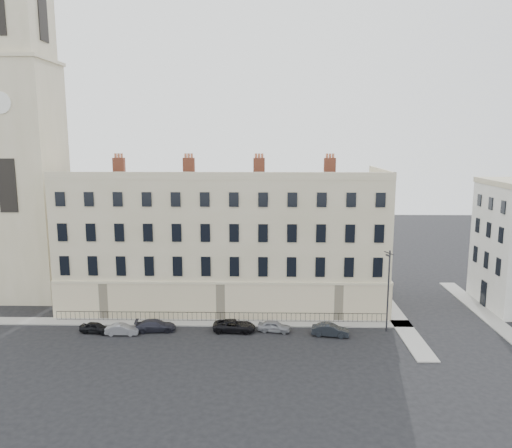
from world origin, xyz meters
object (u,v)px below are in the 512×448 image
(car_a, at_px, (96,328))
(car_e, at_px, (274,326))
(car_f, at_px, (330,330))
(streetlamp, at_px, (388,287))
(car_d, at_px, (234,326))
(car_b, at_px, (122,329))
(car_c, at_px, (156,325))

(car_a, distance_m, car_e, 17.90)
(car_f, xyz_separation_m, streetlamp, (5.78, 1.25, 4.02))
(car_d, xyz_separation_m, car_f, (9.52, -0.96, 0.01))
(car_f, bearing_deg, car_b, 100.07)
(car_a, bearing_deg, car_d, -77.81)
(car_b, distance_m, car_e, 15.13)
(streetlamp, bearing_deg, car_e, 160.41)
(car_b, distance_m, car_c, 3.26)
(car_a, distance_m, streetlamp, 29.45)
(car_b, distance_m, car_d, 11.12)
(car_d, relative_size, streetlamp, 0.51)
(car_c, height_order, car_e, car_c)
(car_c, relative_size, car_e, 1.22)
(car_a, height_order, streetlamp, streetlamp)
(car_f, bearing_deg, car_d, 94.04)
(car_a, bearing_deg, car_b, -89.12)
(car_b, xyz_separation_m, car_e, (15.09, 1.09, 0.03))
(car_f, relative_size, streetlamp, 0.44)
(streetlamp, bearing_deg, car_d, 160.13)
(car_b, height_order, car_c, car_c)
(car_f, distance_m, streetlamp, 7.15)
(car_d, distance_m, car_f, 9.56)
(car_d, distance_m, car_e, 4.03)
(car_e, relative_size, car_f, 0.90)
(car_a, distance_m, car_c, 5.93)
(car_d, bearing_deg, car_c, 93.68)
(car_c, distance_m, car_e, 11.99)
(car_b, xyz_separation_m, car_d, (11.07, 1.06, 0.06))
(car_b, bearing_deg, car_f, -90.59)
(car_c, bearing_deg, car_f, -98.36)
(streetlamp, bearing_deg, car_c, 159.91)
(car_c, bearing_deg, streetlamp, -94.56)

